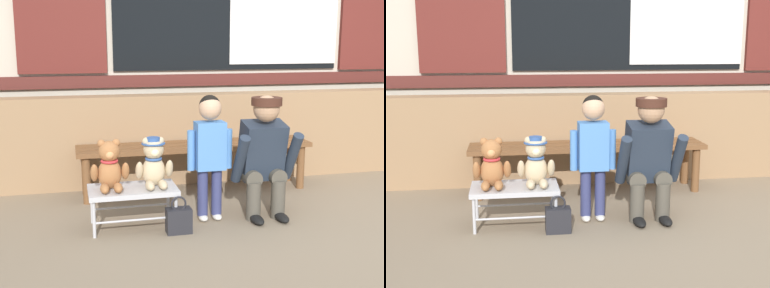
{
  "view_description": "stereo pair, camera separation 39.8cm",
  "coord_description": "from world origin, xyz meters",
  "views": [
    {
      "loc": [
        -1.64,
        -3.26,
        1.35
      ],
      "look_at": [
        -0.71,
        0.53,
        0.55
      ],
      "focal_mm": 47.43,
      "sensor_mm": 36.0,
      "label": 1
    },
    {
      "loc": [
        -1.24,
        -3.34,
        1.35
      ],
      "look_at": [
        -0.71,
        0.53,
        0.55
      ],
      "focal_mm": 47.43,
      "sensor_mm": 36.0,
      "label": 2
    }
  ],
  "objects": [
    {
      "name": "wooden_bench_long",
      "position": [
        -0.56,
        1.06,
        0.37
      ],
      "size": [
        2.1,
        0.4,
        0.44
      ],
      "color": "brown",
      "rests_on": "ground"
    },
    {
      "name": "shop_facade",
      "position": [
        0.0,
        1.94,
        1.63
      ],
      "size": [
        7.58,
        0.26,
        3.23
      ],
      "color": "beige",
      "rests_on": "ground"
    },
    {
      "name": "adult_crouching",
      "position": [
        -0.2,
        0.3,
        0.48
      ],
      "size": [
        0.5,
        0.49,
        0.95
      ],
      "color": "#4C473D",
      "rests_on": "ground"
    },
    {
      "name": "teddy_bear_with_hat",
      "position": [
        -1.06,
        0.29,
        0.47
      ],
      "size": [
        0.28,
        0.27,
        0.36
      ],
      "color": "#CCB289",
      "rests_on": "small_display_bench"
    },
    {
      "name": "child_standing",
      "position": [
        -0.63,
        0.31,
        0.59
      ],
      "size": [
        0.35,
        0.18,
        0.96
      ],
      "color": "navy",
      "rests_on": "ground"
    },
    {
      "name": "brick_low_wall",
      "position": [
        0.0,
        1.43,
        0.42
      ],
      "size": [
        7.43,
        0.25,
        0.85
      ],
      "primitive_type": "cube",
      "color": "#997551",
      "rests_on": "ground"
    },
    {
      "name": "handbag_on_ground",
      "position": [
        -0.92,
        0.09,
        0.1
      ],
      "size": [
        0.18,
        0.11,
        0.27
      ],
      "color": "#232328",
      "rests_on": "ground"
    },
    {
      "name": "ground_plane",
      "position": [
        0.0,
        0.0,
        0.0
      ],
      "size": [
        60.0,
        60.0,
        0.0
      ],
      "primitive_type": "plane",
      "color": "#84725B"
    },
    {
      "name": "small_display_bench",
      "position": [
        -1.22,
        0.28,
        0.27
      ],
      "size": [
        0.64,
        0.36,
        0.3
      ],
      "color": "#BCBCC1",
      "rests_on": "ground"
    },
    {
      "name": "teddy_bear_plain",
      "position": [
        -1.38,
        0.29,
        0.46
      ],
      "size": [
        0.28,
        0.26,
        0.36
      ],
      "color": "#A86B3D",
      "rests_on": "small_display_bench"
    }
  ]
}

